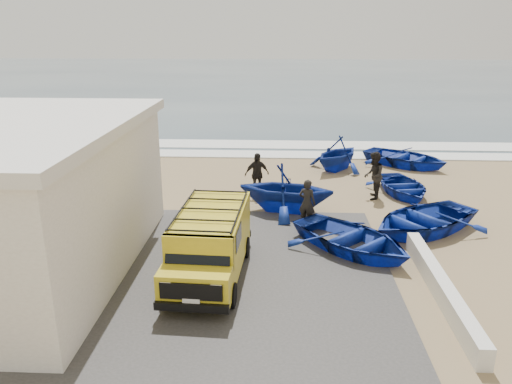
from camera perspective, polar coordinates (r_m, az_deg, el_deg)
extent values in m
plane|color=#947C56|center=(16.13, -0.23, -6.12)|extent=(160.00, 160.00, 0.00)
cube|color=#423F3C|center=(14.57, -8.63, -9.05)|extent=(12.00, 10.00, 0.05)
cube|color=#385166|center=(70.98, 2.20, 12.89)|extent=(180.00, 88.00, 0.01)
cube|color=white|center=(27.49, 1.08, 4.32)|extent=(180.00, 1.60, 0.06)
cube|color=white|center=(29.92, 1.23, 5.45)|extent=(180.00, 2.20, 0.04)
cube|color=black|center=(15.36, -13.70, 2.42)|extent=(0.08, 0.70, 0.90)
cube|color=silver|center=(13.95, 20.39, -10.21)|extent=(0.35, 6.00, 0.55)
cube|color=yellow|center=(14.11, -5.08, -5.08)|extent=(1.94, 3.69, 1.52)
cube|color=yellow|center=(12.31, -6.97, -10.62)|extent=(1.80, 0.92, 0.83)
cube|color=black|center=(12.36, -6.66, -6.65)|extent=(1.63, 0.40, 0.66)
cube|color=black|center=(11.90, -7.44, -11.23)|extent=(1.49, 0.15, 0.42)
cube|color=black|center=(12.08, -7.39, -12.93)|extent=(1.79, 0.22, 0.20)
cube|color=black|center=(13.76, -5.21, -1.95)|extent=(1.84, 3.41, 0.06)
cylinder|color=black|center=(13.02, -10.14, -11.17)|extent=(0.24, 0.66, 0.65)
cylinder|color=black|center=(15.49, -7.31, -6.04)|extent=(0.24, 0.66, 0.65)
cylinder|color=black|center=(12.69, -2.83, -11.70)|extent=(0.24, 0.66, 0.65)
cylinder|color=black|center=(15.21, -1.22, -6.34)|extent=(0.24, 0.66, 0.65)
imported|color=#132E97|center=(15.83, 10.90, -5.25)|extent=(4.99, 5.03, 0.86)
imported|color=#132E97|center=(17.95, 18.51, -2.95)|extent=(5.36, 5.07, 0.90)
imported|color=#132E97|center=(18.71, 3.43, 0.41)|extent=(4.03, 3.64, 1.86)
imported|color=#132E97|center=(21.70, 16.44, 0.62)|extent=(3.02, 3.83, 0.72)
imported|color=#132E97|center=(24.70, 9.28, 4.40)|extent=(4.10, 4.18, 1.67)
imported|color=#132E97|center=(26.27, 16.69, 3.80)|extent=(5.22, 5.04, 0.88)
imported|color=black|center=(17.47, 5.86, -1.25)|extent=(0.73, 0.63, 1.70)
imported|color=black|center=(20.70, 13.28, 1.83)|extent=(0.93, 1.08, 1.95)
imported|color=black|center=(20.62, 0.10, 2.05)|extent=(1.14, 0.80, 1.79)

